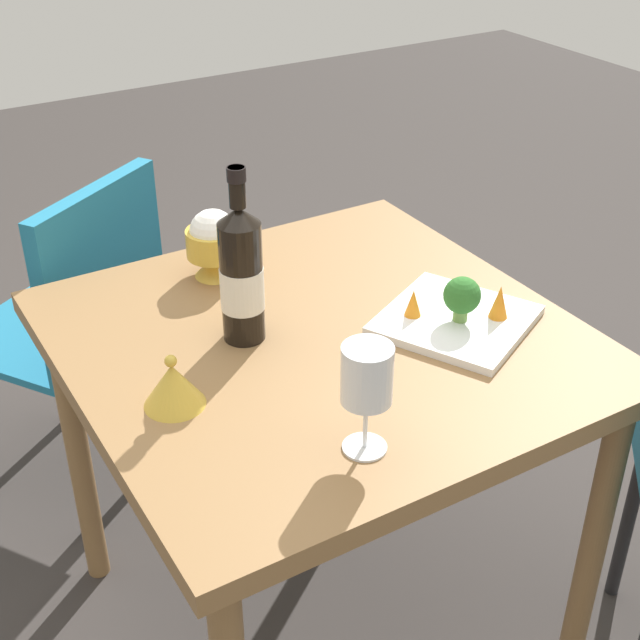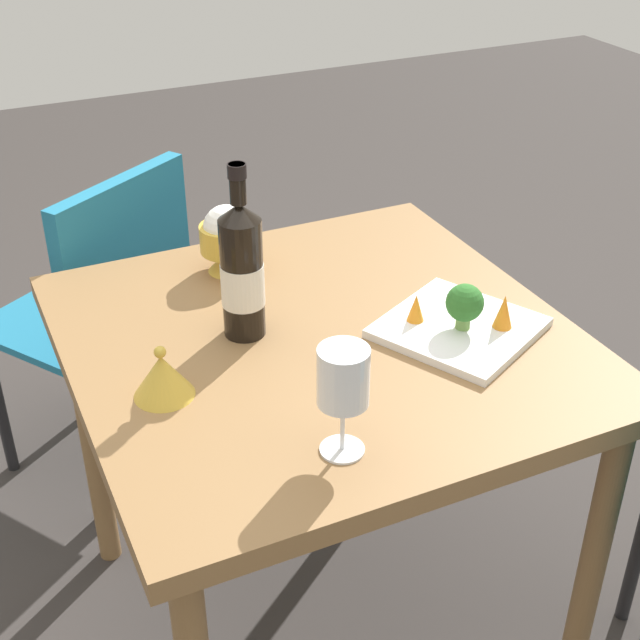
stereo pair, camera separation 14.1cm
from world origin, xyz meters
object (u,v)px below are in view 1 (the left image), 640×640
Objects in this scene: rice_bowl at (214,242)px; carrot_garnish_right at (413,303)px; wine_glass at (367,377)px; carrot_garnish_left at (499,302)px; wine_bottle at (241,274)px; rice_bowl_lid at (173,385)px; chair_by_wall at (83,311)px; serving_plate at (455,320)px; broccoli_floret at (462,296)px.

rice_bowl is 0.42m from carrot_garnish_right.
wine_glass is 0.45m from carrot_garnish_left.
wine_glass is (-0.01, 0.37, 0.00)m from wine_bottle.
wine_glass reaches higher than rice_bowl_lid.
rice_bowl_lid is 1.91× the size of carrot_garnish_right.
chair_by_wall is 2.53× the size of serving_plate.
serving_plate is 0.09m from carrot_garnish_left.
broccoli_floret is (-0.48, 0.78, 0.28)m from chair_by_wall.
rice_bowl reaches higher than rice_bowl_lid.
wine_bottle is at bearing -21.68° from carrot_garnish_right.
rice_bowl reaches higher than serving_plate.
serving_plate is (-0.48, 0.76, 0.22)m from chair_by_wall.
carrot_garnish_right is at bearing 158.32° from wine_bottle.
carrot_garnish_right is (-0.27, -0.26, -0.09)m from wine_glass.
carrot_garnish_left is at bearing -88.97° from chair_by_wall.
serving_plate is (-0.54, 0.04, -0.03)m from rice_bowl_lid.
wine_glass reaches higher than serving_plate.
carrot_garnish_right is at bearing -34.70° from serving_plate.
wine_bottle is 2.28× the size of rice_bowl.
wine_bottle is at bearing -87.90° from wine_glass.
serving_plate is at bearing 176.21° from rice_bowl_lid.
serving_plate is at bearing 145.30° from carrot_garnish_right.
carrot_garnish_left is at bearing -156.95° from wine_glass.
carrot_garnish_left is at bearing 146.82° from carrot_garnish_right.
rice_bowl_lid is 0.54m from broccoli_floret.
chair_by_wall is at bearing -57.60° from serving_plate.
rice_bowl reaches higher than chair_by_wall.
chair_by_wall reaches higher than broccoli_floret.
wine_glass is at bearing -114.81° from chair_by_wall.
rice_bowl_lid is at bearing 56.29° from rice_bowl.
chair_by_wall is 0.77m from rice_bowl_lid.
carrot_garnish_right is (-0.29, 0.11, -0.08)m from wine_bottle.
wine_glass is at bearing 92.10° from wine_bottle.
rice_bowl_lid is 1.17× the size of broccoli_floret.
rice_bowl is 0.42× the size of serving_plate.
chair_by_wall is 0.87m from carrot_garnish_right.
wine_bottle reaches higher than wine_glass.
broccoli_floret is 0.07m from carrot_garnish_left.
wine_bottle is 0.37m from wine_glass.
rice_bowl_lid is 0.61m from carrot_garnish_left.
chair_by_wall is 8.50× the size of rice_bowl_lid.
chair_by_wall reaches higher than carrot_garnish_right.
wine_bottle reaches higher than carrot_garnish_left.
carrot_garnish_left is at bearing 148.39° from serving_plate.
wine_glass is 0.53× the size of serving_plate.
wine_glass reaches higher than rice_bowl.
chair_by_wall is 0.71m from wine_bottle.
carrot_garnish_left is 0.16m from carrot_garnish_right.
chair_by_wall is at bearing -81.47° from wine_glass.
chair_by_wall is at bearing -59.72° from carrot_garnish_right.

